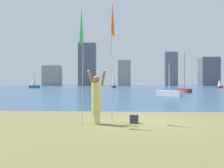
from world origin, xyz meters
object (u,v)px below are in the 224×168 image
Objects in this scene: kite_flag_left at (81,27)px; sailboat_2 at (185,90)px; sailboat_7 at (114,79)px; sailboat_4 at (34,83)px; sailboat_5 at (169,93)px; bag at (134,119)px; kite_flag_right at (112,23)px; sailboat_0 at (219,84)px; person at (96,97)px.

sailboat_2 is (10.06, 25.26, -3.04)m from kite_flag_left.
sailboat_4 is at bearing -169.94° from sailboat_7.
sailboat_2 is at bearing 66.55° from sailboat_5.
bag is 16.52m from sailboat_5.
kite_flag_right is 0.74× the size of sailboat_7.
bag is (0.79, -0.42, -3.55)m from kite_flag_right.
sailboat_7 is at bearing 92.98° from kite_flag_right.
sailboat_4 is at bearing 143.39° from sailboat_2.
bag is 0.08× the size of sailboat_0.
bag is 0.05× the size of sailboat_2.
sailboat_0 is 1.07× the size of sailboat_5.
sailboat_7 reaches higher than person.
sailboat_4 is (-23.98, 48.95, 1.26)m from bag.
person is 17.10m from sailboat_5.
person is 2.89m from kite_flag_right.
sailboat_2 is at bearing -66.95° from sailboat_7.
person is 0.32× the size of sailboat_2.
kite_flag_right is at bearing -115.83° from sailboat_0.
person is at bearing -110.71° from sailboat_2.
person is 2.50m from kite_flag_left.
sailboat_0 is at bearing 58.54° from person.
sailboat_4 is 43.46m from sailboat_5.
sailboat_0 is (24.24, 50.08, -2.69)m from kite_flag_right.
bag is 0.08× the size of sailboat_4.
sailboat_2 is at bearing -36.61° from sailboat_4.
sailboat_2 reaches higher than kite_flag_left.
kite_flag_right is 1.14× the size of sailboat_4.
kite_flag_right is at bearing 43.88° from person.
sailboat_2 is 9.89m from sailboat_5.
bag is 55.68m from sailboat_0.
sailboat_4 is at bearing -178.13° from sailboat_0.
sailboat_2 is at bearing 69.89° from kite_flag_right.
sailboat_2 reaches higher than sailboat_0.
kite_flag_left is 1.28m from kite_flag_right.
sailboat_4 reaches higher than sailboat_0.
sailboat_7 is at bearing 113.05° from sailboat_2.
kite_flag_right is 3.66m from bag.
person is at bearing -116.04° from sailboat_0.
bag is at bearing 2.97° from person.
sailboat_4 is (-23.19, 48.53, -2.29)m from kite_flag_right.
sailboat_5 is 0.57× the size of sailboat_7.
person is 26.97m from sailboat_2.
kite_flag_right reaches higher than bag.
kite_flag_left is 1.11× the size of sailboat_0.
sailboat_4 is at bearing 116.10° from bag.
kite_flag_right is (0.53, 0.61, 2.77)m from person.
sailboat_2 is (-15.23, -25.47, -0.68)m from sailboat_0.
sailboat_7 is (-1.67, 52.81, -1.13)m from kite_flag_left.
sailboat_5 is (-19.16, -34.54, -0.69)m from sailboat_0.
person is at bearing -87.62° from sailboat_7.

